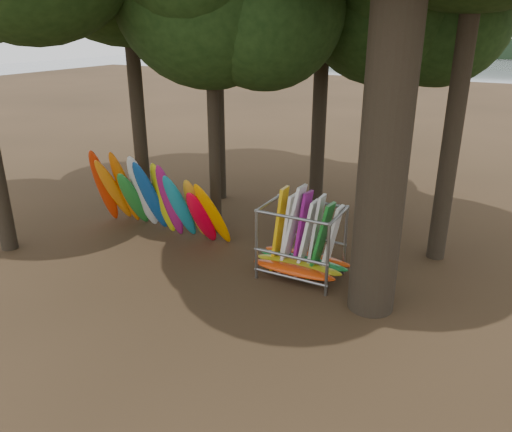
% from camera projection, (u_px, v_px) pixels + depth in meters
% --- Properties ---
extents(ground, '(120.00, 120.00, 0.00)m').
position_uv_depth(ground, '(214.00, 270.00, 15.31)').
color(ground, '#47331E').
rests_on(ground, ground).
extents(lake, '(160.00, 160.00, 0.00)m').
position_uv_depth(lake, '(463.00, 81.00, 64.69)').
color(lake, gray).
rests_on(lake, ground).
extents(far_shore, '(160.00, 4.00, 4.00)m').
position_uv_depth(far_shore, '(494.00, 49.00, 105.13)').
color(far_shore, black).
rests_on(far_shore, ground).
extents(kayak_row, '(5.68, 2.13, 3.10)m').
position_uv_depth(kayak_row, '(154.00, 199.00, 17.45)').
color(kayak_row, red).
rests_on(kayak_row, ground).
extents(storage_rack, '(2.84, 1.55, 2.81)m').
position_uv_depth(storage_rack, '(301.00, 245.00, 14.64)').
color(storage_rack, gray).
rests_on(storage_rack, ground).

